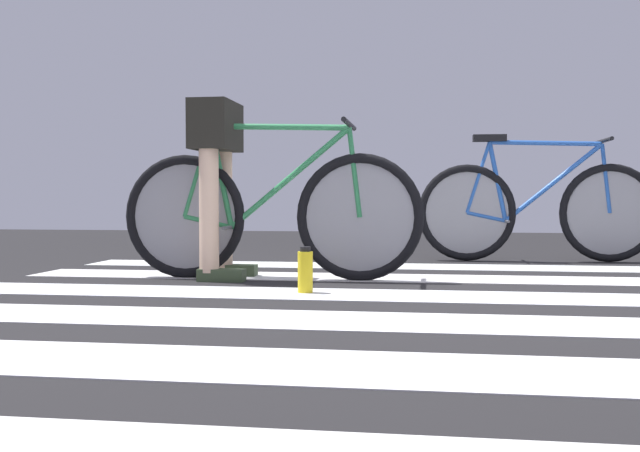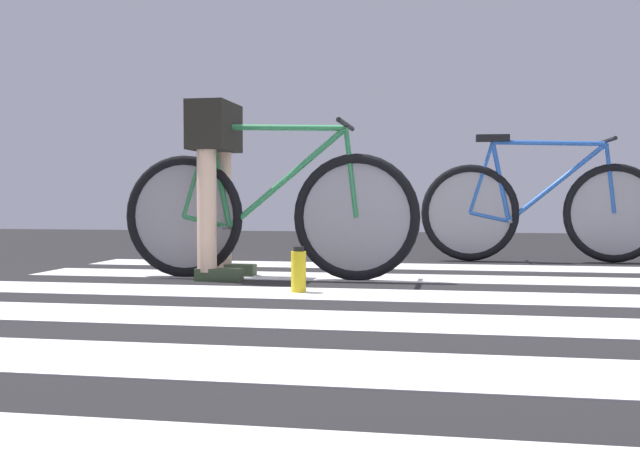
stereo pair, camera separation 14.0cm
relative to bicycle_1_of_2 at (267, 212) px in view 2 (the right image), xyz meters
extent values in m
cube|color=black|center=(1.04, -0.84, -0.40)|extent=(18.00, 14.00, 0.02)
cube|color=silver|center=(1.00, -2.13, -0.38)|extent=(5.20, 0.44, 0.00)
cube|color=silver|center=(0.96, -1.37, -0.38)|extent=(5.20, 0.44, 0.00)
cube|color=silver|center=(1.04, -0.62, -0.38)|extent=(5.20, 0.44, 0.00)
cube|color=silver|center=(1.13, 0.16, -0.38)|extent=(5.20, 0.44, 0.00)
cube|color=silver|center=(1.14, 0.90, -0.38)|extent=(5.20, 0.44, 0.00)
torus|color=black|center=(-0.51, 0.00, -0.03)|extent=(0.72, 0.06, 0.72)
torus|color=black|center=(0.51, 0.00, -0.03)|extent=(0.72, 0.06, 0.72)
cylinder|color=gray|center=(-0.51, 0.00, -0.03)|extent=(0.61, 0.01, 0.61)
cylinder|color=gray|center=(0.51, 0.00, -0.03)|extent=(0.61, 0.01, 0.61)
cylinder|color=#2D7F4B|center=(0.05, 0.00, 0.48)|extent=(0.80, 0.04, 0.05)
cylinder|color=#2D7F4B|center=(0.11, 0.00, 0.19)|extent=(0.70, 0.04, 0.59)
cylinder|color=#2D7F4B|center=(-0.29, 0.00, 0.20)|extent=(0.15, 0.04, 0.59)
cylinder|color=#2D7F4B|center=(-0.37, 0.00, -0.06)|extent=(0.29, 0.03, 0.09)
cylinder|color=#2D7F4B|center=(-0.43, 0.00, 0.23)|extent=(0.18, 0.03, 0.53)
cylinder|color=#2D7F4B|center=(0.48, 0.00, 0.22)|extent=(0.09, 0.03, 0.50)
cube|color=black|center=(-0.35, 0.00, 0.52)|extent=(0.24, 0.09, 0.05)
cylinder|color=black|center=(0.45, 0.00, 0.49)|extent=(0.03, 0.52, 0.03)
cylinder|color=#4C4C51|center=(-0.23, 0.00, -0.09)|extent=(0.02, 0.34, 0.02)
cylinder|color=beige|center=(-0.31, 0.14, 0.13)|extent=(0.11, 0.11, 0.93)
cylinder|color=beige|center=(-0.32, -0.14, 0.13)|extent=(0.11, 0.11, 0.93)
cube|color=black|center=(-0.32, 0.00, 0.49)|extent=(0.22, 0.41, 0.28)
cube|color=#38482E|center=(-0.24, 0.14, -0.35)|extent=(0.26, 0.10, 0.07)
cube|color=#38482E|center=(-0.25, -0.14, -0.35)|extent=(0.26, 0.10, 0.07)
torus|color=black|center=(1.18, 1.45, -0.03)|extent=(0.72, 0.08, 0.72)
torus|color=black|center=(2.20, 1.48, -0.03)|extent=(0.72, 0.08, 0.72)
cylinder|color=gray|center=(1.18, 1.45, -0.03)|extent=(0.61, 0.02, 0.61)
cylinder|color=gray|center=(2.20, 1.48, -0.03)|extent=(0.61, 0.02, 0.61)
cylinder|color=#2657B1|center=(1.74, 1.47, 0.48)|extent=(0.80, 0.06, 0.05)
cylinder|color=#2657B1|center=(1.80, 1.47, 0.19)|extent=(0.70, 0.05, 0.59)
cylinder|color=#2657B1|center=(1.40, 1.46, 0.20)|extent=(0.15, 0.04, 0.59)
cylinder|color=#2657B1|center=(1.32, 1.46, -0.06)|extent=(0.29, 0.03, 0.09)
cylinder|color=#2657B1|center=(1.26, 1.45, 0.23)|extent=(0.18, 0.03, 0.53)
cylinder|color=#2657B1|center=(2.17, 1.48, 0.22)|extent=(0.09, 0.03, 0.50)
cube|color=black|center=(1.34, 1.46, 0.52)|extent=(0.24, 0.10, 0.05)
cylinder|color=black|center=(2.14, 1.48, 0.49)|extent=(0.04, 0.52, 0.03)
cylinder|color=#4C4C51|center=(1.46, 1.46, -0.09)|extent=(0.03, 0.34, 0.02)
cylinder|color=yellow|center=(0.30, -0.58, -0.28)|extent=(0.07, 0.07, 0.20)
cylinder|color=black|center=(0.30, -0.58, -0.17)|extent=(0.05, 0.05, 0.02)
camera|label=1|loc=(0.89, -4.11, 0.08)|focal=41.36mm
camera|label=2|loc=(1.03, -4.11, 0.08)|focal=41.36mm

